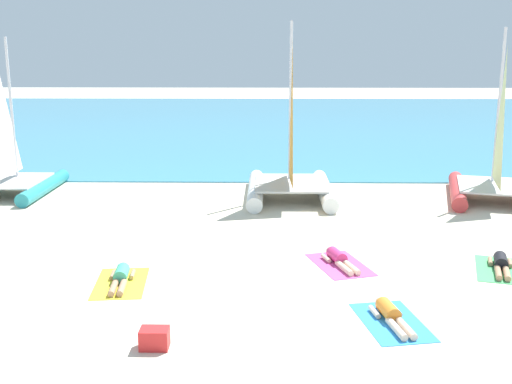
% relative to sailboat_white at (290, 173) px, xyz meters
% --- Properties ---
extents(ground_plane, '(120.00, 120.00, 0.00)m').
position_rel_sailboat_white_xyz_m(ground_plane, '(-1.11, 0.28, -0.89)').
color(ground_plane, beige).
extents(ocean_water, '(120.00, 40.00, 0.05)m').
position_rel_sailboat_white_xyz_m(ocean_water, '(-1.11, 22.48, -0.86)').
color(ocean_water, teal).
rests_on(ocean_water, ground).
extents(sailboat_white, '(2.92, 4.58, 5.97)m').
position_rel_sailboat_white_xyz_m(sailboat_white, '(0.00, 0.00, 0.00)').
color(sailboat_white, white).
rests_on(sailboat_white, ground).
extents(sailboat_red, '(3.83, 4.97, 5.75)m').
position_rel_sailboat_white_xyz_m(sailboat_red, '(6.90, -0.21, -0.03)').
color(sailboat_red, '#CC3838').
rests_on(sailboat_red, ground).
extents(sailboat_teal, '(2.70, 4.20, 5.46)m').
position_rel_sailboat_white_xyz_m(sailboat_teal, '(-9.84, 0.44, -0.08)').
color(sailboat_teal, teal).
rests_on(sailboat_teal, ground).
extents(towel_leftmost, '(1.27, 2.00, 0.01)m').
position_rel_sailboat_white_xyz_m(towel_leftmost, '(-4.05, -8.07, -0.88)').
color(towel_leftmost, yellow).
rests_on(towel_leftmost, ground).
extents(sunbather_leftmost, '(0.58, 1.57, 0.30)m').
position_rel_sailboat_white_xyz_m(sunbather_leftmost, '(-4.05, -8.00, -0.76)').
color(sunbather_leftmost, '#3FB28C').
rests_on(sunbather_leftmost, towel_leftmost).
extents(towel_center_left, '(1.61, 2.14, 0.01)m').
position_rel_sailboat_white_xyz_m(towel_center_left, '(0.95, -6.78, -0.88)').
color(towel_center_left, '#D84C99').
rests_on(towel_center_left, ground).
extents(sunbather_center_left, '(0.83, 1.54, 0.30)m').
position_rel_sailboat_white_xyz_m(sunbather_center_left, '(0.93, -6.72, -0.76)').
color(sunbather_center_left, '#D83372').
rests_on(sunbather_center_left, towel_center_left).
extents(towel_center_right, '(1.42, 2.07, 0.01)m').
position_rel_sailboat_white_xyz_m(towel_center_right, '(1.57, -9.98, -0.88)').
color(towel_center_right, '#338CD8').
rests_on(towel_center_right, ground).
extents(sunbather_center_right, '(0.68, 1.56, 0.30)m').
position_rel_sailboat_white_xyz_m(sunbather_center_right, '(1.55, -9.92, -0.76)').
color(sunbather_center_right, orange).
rests_on(sunbather_center_right, towel_center_right).
extents(towel_rightmost, '(1.59, 2.13, 0.01)m').
position_rel_sailboat_white_xyz_m(towel_rightmost, '(4.69, -7.07, -0.88)').
color(towel_rightmost, '#4CB266').
rests_on(towel_rightmost, ground).
extents(sunbather_rightmost, '(0.81, 1.55, 0.30)m').
position_rel_sailboat_white_xyz_m(sunbather_rightmost, '(4.71, -7.00, -0.76)').
color(sunbather_rightmost, black).
rests_on(sunbather_rightmost, towel_rightmost).
extents(cooler_box, '(0.50, 0.36, 0.36)m').
position_rel_sailboat_white_xyz_m(cooler_box, '(-2.76, -11.10, -0.71)').
color(cooler_box, red).
rests_on(cooler_box, ground).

